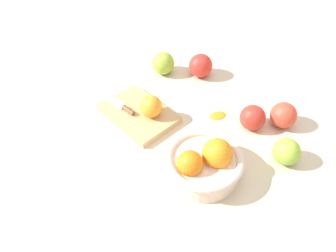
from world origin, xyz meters
TOP-DOWN VIEW (x-y plane):
  - ground_plane at (0.00, 0.00)m, footprint 2.40×2.40m
  - bowl at (-0.13, 0.11)m, footprint 0.19×0.19m
  - cutting_board at (0.15, 0.08)m, footprint 0.22×0.16m
  - orange_on_board at (0.11, 0.06)m, footprint 0.06×0.06m
  - knife at (0.20, 0.10)m, footprint 0.16×0.02m
  - apple_front_right at (0.15, -0.21)m, footprint 0.08×0.08m
  - apple_front_right_2 at (0.25, -0.13)m, footprint 0.08×0.08m
  - apple_front_left at (-0.18, -0.19)m, footprint 0.07×0.07m
  - apple_front_left_2 at (-0.12, -0.12)m, footprint 0.07×0.07m
  - apple_front_left_3 at (-0.25, -0.07)m, footprint 0.07×0.07m
  - citrus_peel at (-0.02, -0.09)m, footprint 0.05×0.06m

SIDE VIEW (x-z plane):
  - ground_plane at x=0.00m, z-range 0.00..0.00m
  - citrus_peel at x=-0.02m, z-range 0.00..0.01m
  - cutting_board at x=0.15m, z-range 0.00..0.02m
  - knife at x=0.20m, z-range 0.02..0.03m
  - apple_front_left_3 at x=-0.25m, z-range 0.00..0.07m
  - apple_front_left_2 at x=-0.12m, z-range 0.00..0.07m
  - apple_front_left at x=-0.18m, z-range 0.00..0.07m
  - apple_front_right_2 at x=0.25m, z-range 0.00..0.08m
  - apple_front_right at x=0.15m, z-range 0.00..0.08m
  - bowl at x=-0.13m, z-range -0.01..0.10m
  - orange_on_board at x=0.11m, z-range 0.02..0.08m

